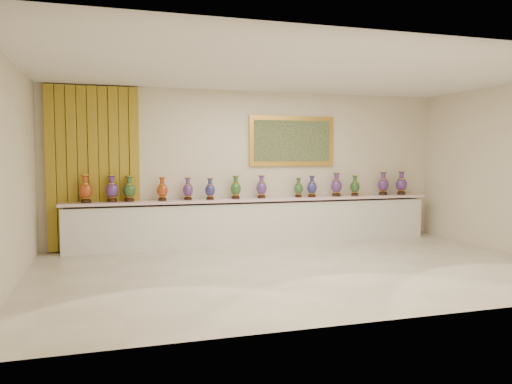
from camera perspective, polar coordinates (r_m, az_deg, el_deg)
ground at (r=7.77m, az=4.98°, el=-8.73°), size 8.00×8.00×0.00m
room at (r=9.49m, az=-14.36°, el=3.15°), size 8.00×8.00×8.00m
counter at (r=9.81m, az=0.09°, el=-3.41°), size 7.28×0.48×0.90m
vase_0 at (r=9.29m, az=-18.89°, el=0.20°), size 0.25×0.25×0.50m
vase_1 at (r=9.32m, az=-16.14°, el=0.24°), size 0.26×0.26×0.49m
vase_2 at (r=9.35m, az=-14.28°, el=0.23°), size 0.27×0.27×0.47m
vase_3 at (r=9.37m, az=-10.66°, el=0.22°), size 0.24×0.24×0.44m
vase_4 at (r=9.46m, az=-7.79°, el=0.25°), size 0.24×0.24×0.43m
vase_5 at (r=9.46m, az=-5.27°, el=0.24°), size 0.24×0.24×0.42m
vase_6 at (r=9.63m, az=-2.34°, el=0.42°), size 0.25×0.25×0.45m
vase_7 at (r=9.77m, az=0.63°, el=0.48°), size 0.25×0.25×0.45m
vase_8 at (r=10.01m, az=4.87°, el=0.41°), size 0.21×0.21×0.39m
vase_9 at (r=10.08m, az=6.41°, el=0.53°), size 0.25×0.25×0.44m
vase_10 at (r=10.34m, az=9.17°, el=0.73°), size 0.30×0.30×0.49m
vase_11 at (r=10.53m, az=11.23°, el=0.62°), size 0.21×0.21×0.43m
vase_12 at (r=10.90m, az=14.33°, el=0.85°), size 0.30×0.30×0.49m
vase_13 at (r=11.07m, az=16.28°, el=0.88°), size 0.29×0.29×0.50m
label_card at (r=9.45m, az=-3.57°, el=-0.87°), size 0.10×0.06×0.00m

